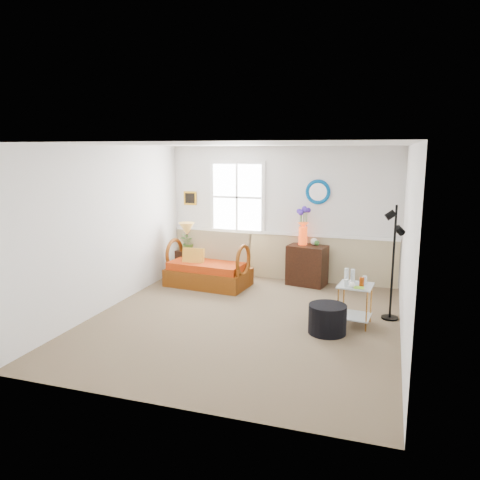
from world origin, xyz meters
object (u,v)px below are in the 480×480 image
(loveseat, at_px, (208,260))
(floor_lamp, at_px, (393,263))
(cabinet, at_px, (307,265))
(lamp_stand, at_px, (186,264))
(side_table, at_px, (355,305))
(ottoman, at_px, (327,319))

(loveseat, bearing_deg, floor_lamp, -8.36)
(cabinet, relative_size, floor_lamp, 0.43)
(lamp_stand, bearing_deg, floor_lamp, -16.86)
(loveseat, distance_m, cabinet, 1.88)
(side_table, bearing_deg, lamp_stand, 154.81)
(loveseat, height_order, side_table, loveseat)
(side_table, relative_size, ottoman, 1.14)
(loveseat, distance_m, ottoman, 2.98)
(cabinet, bearing_deg, loveseat, -149.92)
(cabinet, height_order, floor_lamp, floor_lamp)
(floor_lamp, xyz_separation_m, ottoman, (-0.83, -0.86, -0.67))
(side_table, xyz_separation_m, floor_lamp, (0.50, 0.42, 0.57))
(cabinet, distance_m, side_table, 2.13)
(loveseat, height_order, cabinet, loveseat)
(floor_lamp, bearing_deg, cabinet, 122.47)
(lamp_stand, xyz_separation_m, cabinet, (2.40, 0.26, 0.10))
(lamp_stand, bearing_deg, loveseat, -30.77)
(loveseat, height_order, ottoman, loveseat)
(side_table, bearing_deg, ottoman, -127.11)
(loveseat, distance_m, floor_lamp, 3.41)
(ottoman, bearing_deg, loveseat, 145.69)
(loveseat, bearing_deg, ottoman, -28.80)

